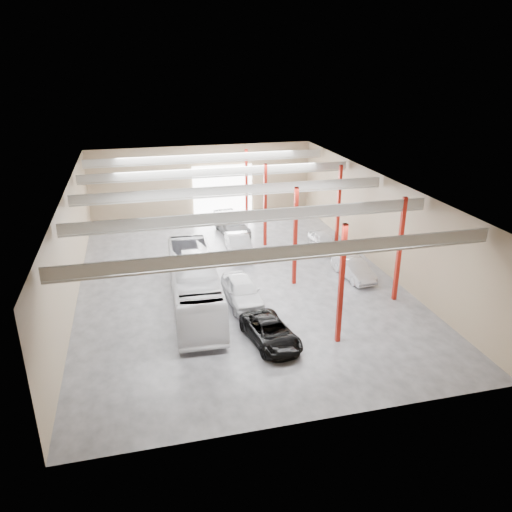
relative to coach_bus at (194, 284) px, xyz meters
name	(u,v)px	position (x,y,z in m)	size (l,w,h in m)	color
depot_shell	(235,210)	(3.63, 4.42, 3.35)	(22.12, 32.12, 7.06)	#46464B
coach_bus	(194,284)	(0.00, 0.00, 0.00)	(2.74, 11.70, 3.26)	white
black_sedan	(271,332)	(3.56, -5.32, -0.95)	(2.24, 4.85, 1.35)	black
car_row_a	(242,291)	(3.08, -0.12, -0.77)	(2.03, 5.05, 1.72)	white
car_row_b	(239,245)	(4.71, 8.43, -0.83)	(1.70, 4.88, 1.61)	#ADACB1
car_row_c	(232,225)	(5.18, 13.63, -0.83)	(2.23, 5.49, 1.59)	gray
car_right_near	(354,269)	(11.80, 1.78, -0.92)	(1.51, 4.33, 1.43)	#B8B7BC
car_right_far	(323,241)	(11.80, 7.92, -0.94)	(1.62, 4.03, 1.37)	silver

